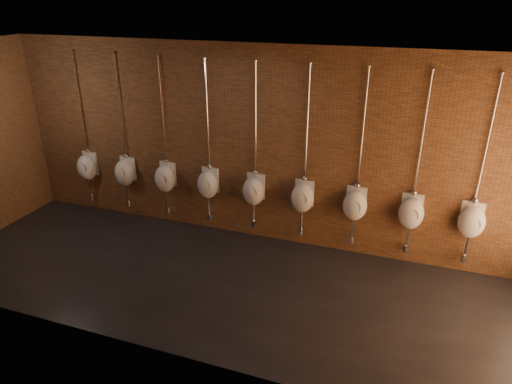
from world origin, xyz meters
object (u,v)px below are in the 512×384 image
urinal_3 (208,183)px  urinal_4 (254,190)px  urinal_0 (87,166)px  urinal_8 (472,221)px  urinal_5 (303,197)px  urinal_2 (165,177)px  urinal_6 (355,204)px  urinal_1 (125,172)px  urinal_7 (411,212)px

urinal_3 → urinal_4: same height
urinal_4 → urinal_0: bearing=180.0°
urinal_8 → urinal_5: bearing=180.0°
urinal_2 → urinal_3: same height
urinal_4 → urinal_5: 0.82m
urinal_0 → urinal_6: (4.92, 0.00, 0.00)m
urinal_1 → urinal_6: same height
urinal_1 → urinal_5: 3.28m
urinal_0 → urinal_4: (3.28, 0.00, 0.00)m
urinal_2 → urinal_5: bearing=0.0°
urinal_3 → urinal_1: bearing=180.0°
urinal_0 → urinal_1: bearing=0.0°
urinal_2 → urinal_6: (3.28, 0.00, 0.00)m
urinal_5 → urinal_4: bearing=180.0°
urinal_1 → urinal_7: same height
urinal_2 → urinal_3: 0.82m
urinal_0 → urinal_7: (5.74, 0.00, 0.00)m
urinal_2 → urinal_6: size_ratio=1.00×
urinal_1 → urinal_3: same height
urinal_2 → urinal_6: bearing=0.0°
urinal_2 → urinal_4: bearing=0.0°
urinal_6 → urinal_5: bearing=180.0°
urinal_4 → urinal_8: (3.28, 0.00, 0.00)m
urinal_0 → urinal_3: (2.46, 0.00, 0.00)m
urinal_0 → urinal_3: size_ratio=1.00×
urinal_6 → urinal_7: bearing=0.0°
urinal_5 → urinal_0: bearing=180.0°
urinal_3 → urinal_4: size_ratio=1.00×
urinal_0 → urinal_5: bearing=0.0°
urinal_1 → urinal_2: bearing=0.0°
urinal_2 → urinal_7: bearing=0.0°
urinal_6 → urinal_8: (1.64, 0.00, 0.00)m
urinal_1 → urinal_4: bearing=0.0°
urinal_4 → urinal_1: bearing=180.0°
urinal_3 → urinal_7: same height
urinal_4 → urinal_6: (1.64, 0.00, 0.00)m
urinal_0 → urinal_7: same height
urinal_3 → urinal_8: same height
urinal_2 → urinal_8: size_ratio=1.00×
urinal_2 → urinal_7: same height
urinal_7 → urinal_8: size_ratio=1.00×
urinal_3 → urinal_7: bearing=0.0°
urinal_3 → urinal_0: bearing=180.0°
urinal_0 → urinal_8: same height
urinal_1 → urinal_4: 2.46m
urinal_3 → urinal_5: (1.64, 0.00, 0.00)m
urinal_6 → urinal_2: bearing=180.0°
urinal_0 → urinal_6: bearing=0.0°
urinal_1 → urinal_6: (4.10, 0.00, 0.00)m
urinal_3 → urinal_4: (0.82, 0.00, 0.00)m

